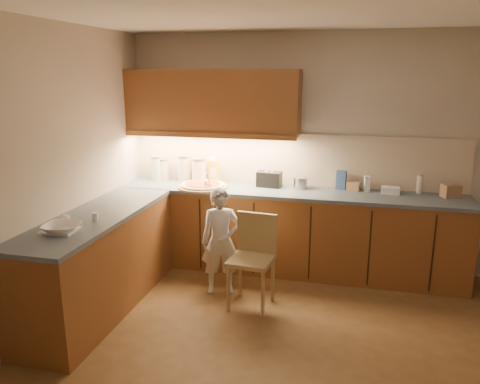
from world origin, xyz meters
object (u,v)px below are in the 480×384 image
(oil_jug, at_px, (213,171))
(pizza_on_board, at_px, (203,186))
(child, at_px, (221,241))
(toaster, at_px, (269,179))
(wooden_chair, at_px, (253,253))

(oil_jug, bearing_deg, pizza_on_board, -98.30)
(child, bearing_deg, oil_jug, 92.17)
(child, xyz_separation_m, toaster, (0.33, 0.82, 0.47))
(oil_jug, bearing_deg, child, -68.83)
(wooden_chair, bearing_deg, child, 162.35)
(oil_jug, distance_m, toaster, 0.67)
(pizza_on_board, height_order, child, pizza_on_board)
(pizza_on_board, bearing_deg, oil_jug, 81.70)
(child, relative_size, toaster, 3.85)
(pizza_on_board, relative_size, wooden_chair, 0.64)
(oil_jug, xyz_separation_m, toaster, (0.67, -0.05, -0.05))
(oil_jug, bearing_deg, toaster, -3.93)
(pizza_on_board, xyz_separation_m, oil_jug, (0.04, 0.28, 0.12))
(child, distance_m, wooden_chair, 0.40)
(wooden_chair, xyz_separation_m, toaster, (-0.04, 0.98, 0.50))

